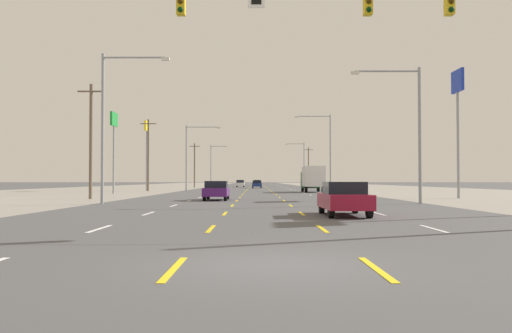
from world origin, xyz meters
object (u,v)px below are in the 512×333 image
(hatchback_inner_left_far, at_px, (242,183))
(hatchback_center_turn_farther, at_px, (259,183))
(pole_sign_left_row_1, at_px, (116,131))
(streetlight_left_row_2, at_px, (214,163))
(streetlight_left_row_1, at_px, (192,152))
(streetlight_right_row_2, at_px, (304,161))
(streetlight_right_row_1, at_px, (328,146))
(pole_sign_left_row_2, at_px, (149,137))
(box_truck_far_right_mid, at_px, (314,178))
(pole_sign_right_row_1, at_px, (460,100))
(sedan_center_turn_midfar, at_px, (259,184))
(streetlight_right_row_0, at_px, (414,123))
(sedan_inner_left_near, at_px, (218,190))
(streetlight_left_row_0, at_px, (112,116))
(sedan_inner_right_nearest, at_px, (346,198))

(hatchback_inner_left_far, height_order, hatchback_center_turn_farther, same)
(pole_sign_left_row_1, height_order, streetlight_left_row_2, streetlight_left_row_2)
(streetlight_left_row_1, bearing_deg, hatchback_center_turn_farther, 80.74)
(streetlight_right_row_2, bearing_deg, streetlight_right_row_1, -90.14)
(pole_sign_left_row_2, xyz_separation_m, streetlight_left_row_1, (6.74, -2.85, -2.32))
(box_truck_far_right_mid, height_order, pole_sign_right_row_1, pole_sign_right_row_1)
(sedan_center_turn_midfar, relative_size, streetlight_right_row_1, 0.42)
(pole_sign_left_row_1, height_order, streetlight_right_row_0, pole_sign_left_row_1)
(box_truck_far_right_mid, xyz_separation_m, streetlight_right_row_1, (2.82, 7.90, 4.46))
(box_truck_far_right_mid, xyz_separation_m, streetlight_left_row_1, (-16.38, 7.90, 3.64))
(sedan_inner_left_near, bearing_deg, streetlight_right_row_2, 80.11)
(pole_sign_left_row_2, bearing_deg, streetlight_left_row_2, 80.21)
(sedan_center_turn_midfar, relative_size, pole_sign_left_row_2, 0.44)
(pole_sign_left_row_2, bearing_deg, pole_sign_right_row_1, -45.20)
(pole_sign_left_row_1, bearing_deg, sedan_center_turn_midfar, 68.45)
(streetlight_right_row_0, xyz_separation_m, streetlight_right_row_1, (-0.02, 40.71, 1.12))
(box_truck_far_right_mid, bearing_deg, sedan_inner_left_near, -111.08)
(box_truck_far_right_mid, relative_size, streetlight_right_row_0, 0.82)
(pole_sign_left_row_2, relative_size, streetlight_left_row_1, 1.10)
(sedan_center_turn_midfar, xyz_separation_m, hatchback_inner_left_far, (-3.58, 14.52, 0.03))
(streetlight_left_row_0, relative_size, streetlight_right_row_2, 1.00)
(box_truck_far_right_mid, bearing_deg, sedan_inner_right_nearest, -94.35)
(box_truck_far_right_mid, distance_m, streetlight_left_row_2, 51.47)
(pole_sign_left_row_2, xyz_separation_m, pole_sign_right_row_1, (32.90, -33.13, 0.45))
(sedan_center_turn_midfar, distance_m, pole_sign_left_row_1, 44.19)
(pole_sign_left_row_2, xyz_separation_m, streetlight_left_row_0, (6.62, -43.56, -2.18))
(hatchback_center_turn_farther, xyz_separation_m, streetlight_left_row_0, (-9.65, -99.19, 4.84))
(hatchback_center_turn_farther, bearing_deg, streetlight_right_row_1, -80.62)
(sedan_inner_right_nearest, distance_m, box_truck_far_right_mid, 43.84)
(streetlight_left_row_0, xyz_separation_m, streetlight_left_row_1, (0.11, 40.71, -0.14))
(hatchback_inner_left_far, bearing_deg, sedan_inner_left_near, -89.70)
(box_truck_far_right_mid, bearing_deg, pole_sign_left_row_2, 155.06)
(hatchback_inner_left_far, bearing_deg, streetlight_left_row_2, 171.11)
(sedan_inner_right_nearest, xyz_separation_m, streetlight_left_row_2, (-13.26, 92.30, 4.51))
(streetlight_right_row_2, bearing_deg, streetlight_left_row_2, 180.00)
(streetlight_right_row_1, relative_size, streetlight_right_row_2, 1.11)
(hatchback_inner_left_far, relative_size, hatchback_center_turn_farther, 1.00)
(pole_sign_left_row_1, distance_m, pole_sign_right_row_1, 36.02)
(pole_sign_left_row_2, relative_size, streetlight_left_row_2, 1.11)
(sedan_inner_left_near, xyz_separation_m, pole_sign_left_row_2, (-12.98, 37.04, 7.04))
(sedan_inner_right_nearest, height_order, streetlight_left_row_0, streetlight_left_row_0)
(pole_sign_left_row_2, xyz_separation_m, streetlight_right_row_2, (26.04, 37.85, -2.19))
(streetlight_left_row_0, bearing_deg, sedan_center_turn_midfar, 81.77)
(box_truck_far_right_mid, height_order, streetlight_right_row_0, streetlight_right_row_0)
(sedan_inner_left_near, xyz_separation_m, hatchback_center_turn_farther, (3.29, 92.67, 0.03))
(sedan_center_turn_midfar, distance_m, streetlight_right_row_0, 66.81)
(hatchback_inner_left_far, relative_size, streetlight_left_row_0, 0.40)
(sedan_inner_right_nearest, relative_size, streetlight_left_row_1, 0.49)
(sedan_center_turn_midfar, bearing_deg, sedan_inner_left_near, -93.07)
(streetlight_left_row_1, bearing_deg, streetlight_right_row_0, -64.73)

